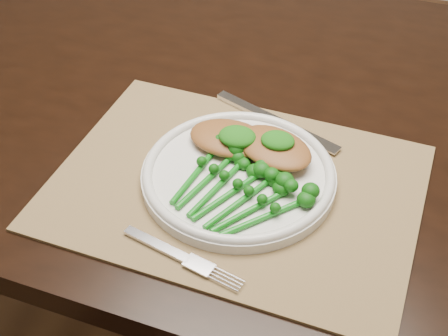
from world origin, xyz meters
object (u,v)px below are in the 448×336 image
(placemat, at_px, (236,186))
(chicken_fillet_left, at_px, (229,138))
(dinner_plate, at_px, (239,174))
(broccolini_bundle, at_px, (228,195))
(dining_table, at_px, (238,247))

(placemat, bearing_deg, chicken_fillet_left, 118.22)
(chicken_fillet_left, bearing_deg, dinner_plate, -56.87)
(placemat, height_order, dinner_plate, dinner_plate)
(dinner_plate, bearing_deg, broccolini_bundle, -90.12)
(dining_table, bearing_deg, chicken_fillet_left, -78.26)
(placemat, relative_size, dinner_plate, 1.85)
(dinner_plate, distance_m, broccolini_bundle, 0.05)
(dinner_plate, height_order, chicken_fillet_left, chicken_fillet_left)
(dinner_plate, bearing_deg, chicken_fillet_left, 119.22)
(placemat, distance_m, broccolini_bundle, 0.05)
(chicken_fillet_left, relative_size, broccolini_bundle, 0.57)
(dining_table, bearing_deg, placemat, -73.18)
(dining_table, relative_size, broccolini_bundle, 7.97)
(broccolini_bundle, bearing_deg, dinner_plate, 115.48)
(dinner_plate, height_order, broccolini_bundle, broccolini_bundle)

